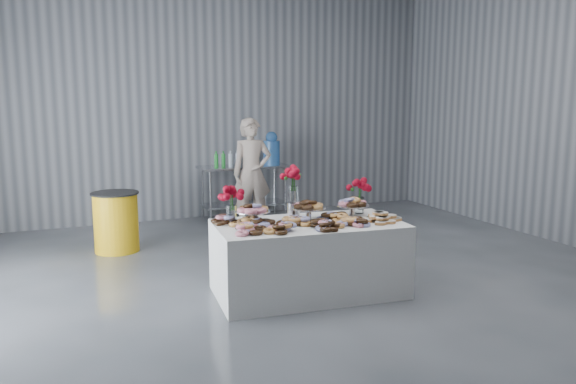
{
  "coord_description": "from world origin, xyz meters",
  "views": [
    {
      "loc": [
        -2.5,
        -4.78,
        2.0
      ],
      "look_at": [
        -0.19,
        0.73,
        1.01
      ],
      "focal_mm": 35.0,
      "sensor_mm": 36.0,
      "label": 1
    }
  ],
  "objects_px": {
    "display_table": "(309,258)",
    "trash_barrel": "(116,222)",
    "prep_table": "(244,182)",
    "water_jug": "(272,150)",
    "person": "(252,173)"
  },
  "relations": [
    {
      "from": "display_table",
      "to": "trash_barrel",
      "type": "relative_size",
      "value": 2.4
    },
    {
      "from": "display_table",
      "to": "prep_table",
      "type": "relative_size",
      "value": 1.27
    },
    {
      "from": "water_jug",
      "to": "trash_barrel",
      "type": "height_order",
      "value": "water_jug"
    },
    {
      "from": "prep_table",
      "to": "trash_barrel",
      "type": "bearing_deg",
      "value": -149.05
    },
    {
      "from": "display_table",
      "to": "person",
      "type": "relative_size",
      "value": 1.11
    },
    {
      "from": "water_jug",
      "to": "display_table",
      "type": "bearing_deg",
      "value": -105.63
    },
    {
      "from": "display_table",
      "to": "trash_barrel",
      "type": "xyz_separation_m",
      "value": [
        -1.66,
        2.47,
        0.02
      ]
    },
    {
      "from": "display_table",
      "to": "person",
      "type": "distance_m",
      "value": 3.19
    },
    {
      "from": "water_jug",
      "to": "trash_barrel",
      "type": "xyz_separation_m",
      "value": [
        -2.72,
        -1.33,
        -0.75
      ]
    },
    {
      "from": "water_jug",
      "to": "trash_barrel",
      "type": "distance_m",
      "value": 3.12
    },
    {
      "from": "display_table",
      "to": "water_jug",
      "type": "relative_size",
      "value": 3.43
    },
    {
      "from": "display_table",
      "to": "person",
      "type": "height_order",
      "value": "person"
    },
    {
      "from": "display_table",
      "to": "water_jug",
      "type": "xyz_separation_m",
      "value": [
        1.06,
        3.8,
        0.77
      ]
    },
    {
      "from": "display_table",
      "to": "water_jug",
      "type": "bearing_deg",
      "value": 74.37
    },
    {
      "from": "prep_table",
      "to": "person",
      "type": "bearing_deg",
      "value": -97.8
    }
  ]
}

